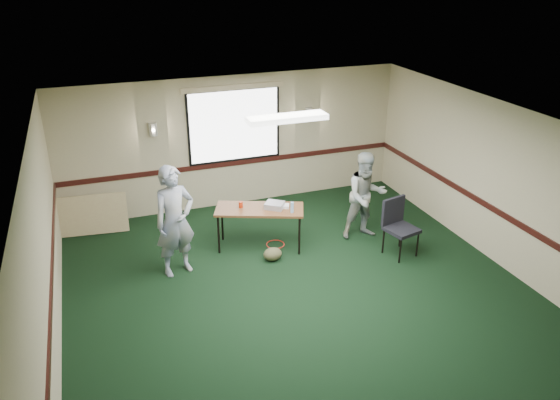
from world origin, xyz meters
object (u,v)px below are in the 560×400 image
object	(u,v)px
person_left	(175,221)
person_right	(366,196)
folding_table	(260,211)
conference_chair	(398,222)
projector	(275,205)

from	to	relation	value
person_left	person_right	world-z (taller)	person_left
folding_table	person_left	world-z (taller)	person_left
person_left	person_right	distance (m)	3.47
conference_chair	person_left	xyz separation A→B (m)	(-3.72, 0.67, 0.34)
conference_chair	person_right	size ratio (longest dim) A/B	0.61
folding_table	person_right	bearing A→B (deg)	13.99
folding_table	projector	size ratio (longest dim) A/B	5.28
person_right	conference_chair	bearing A→B (deg)	-67.56
projector	conference_chair	bearing A→B (deg)	11.48
projector	person_left	size ratio (longest dim) A/B	0.17
person_right	folding_table	bearing A→B (deg)	175.78
folding_table	person_left	size ratio (longest dim) A/B	0.88
folding_table	conference_chair	xyz separation A→B (m)	(2.19, -1.00, -0.12)
projector	person_left	xyz separation A→B (m)	(-1.78, -0.25, 0.11)
folding_table	person_right	world-z (taller)	person_right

